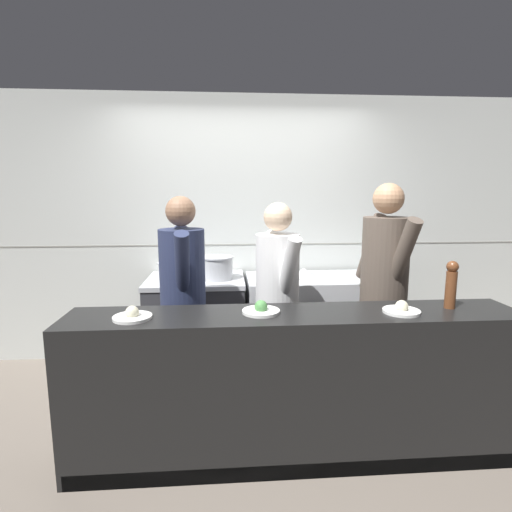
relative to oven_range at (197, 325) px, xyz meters
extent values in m
plane|color=#6B6056|center=(0.45, -1.02, -0.45)|extent=(14.00, 14.00, 0.00)
cube|color=silver|center=(0.45, 0.40, 0.85)|extent=(8.00, 0.06, 2.60)
cube|color=gray|center=(0.45, 0.37, 0.70)|extent=(8.00, 0.00, 0.01)
cube|color=#38383D|center=(0.00, 0.00, -0.02)|extent=(0.86, 0.70, 0.85)
cube|color=#B7BABF|center=(0.00, 0.00, 0.43)|extent=(0.88, 0.71, 0.04)
cube|color=#B7BABF|center=(0.00, -0.33, 0.04)|extent=(0.78, 0.03, 0.10)
cube|color=#B7BABF|center=(1.15, 0.00, -0.01)|extent=(1.35, 0.65, 0.88)
cube|color=black|center=(1.15, -0.30, -0.40)|extent=(1.33, 0.04, 0.10)
cube|color=black|center=(0.70, -1.29, 0.03)|extent=(2.78, 0.45, 0.95)
cube|color=black|center=(0.70, -1.50, -0.40)|extent=(2.72, 0.04, 0.10)
cylinder|color=#B7BABF|center=(-0.18, -0.01, 0.52)|extent=(0.30, 0.30, 0.15)
cylinder|color=#B7BABF|center=(-0.18, -0.01, 0.59)|extent=(0.31, 0.31, 0.01)
cylinder|color=#B7BABF|center=(0.19, -0.06, 0.55)|extent=(0.29, 0.29, 0.21)
cylinder|color=#B7BABF|center=(0.19, -0.06, 0.65)|extent=(0.30, 0.30, 0.01)
cone|color=#B7BABF|center=(1.02, 0.08, 0.47)|extent=(0.23, 0.23, 0.07)
cube|color=#B7BABF|center=(0.86, -0.13, 0.44)|extent=(0.21, 0.14, 0.01)
cube|color=black|center=(0.72, -0.21, 0.45)|extent=(0.11, 0.08, 0.02)
cylinder|color=white|center=(-0.26, -1.33, 0.51)|extent=(0.22, 0.22, 0.02)
sphere|color=beige|center=(-0.26, -1.33, 0.54)|extent=(0.08, 0.08, 0.08)
cylinder|color=white|center=(0.49, -1.27, 0.51)|extent=(0.23, 0.23, 0.02)
sphere|color=#4C8C47|center=(0.49, -1.27, 0.54)|extent=(0.08, 0.08, 0.08)
cylinder|color=white|center=(1.34, -1.33, 0.51)|extent=(0.22, 0.22, 0.02)
sphere|color=beige|center=(1.34, -1.33, 0.54)|extent=(0.08, 0.08, 0.08)
cylinder|color=brown|center=(1.69, -1.26, 0.62)|extent=(0.07, 0.07, 0.24)
sphere|color=brown|center=(1.69, -1.26, 0.77)|extent=(0.07, 0.07, 0.07)
cube|color=black|center=(-0.04, -0.68, -0.06)|extent=(0.30, 0.22, 0.77)
cylinder|color=#262D4C|center=(-0.04, -0.68, 0.64)|extent=(0.37, 0.37, 0.64)
sphere|color=#8C664C|center=(-0.04, -0.68, 1.09)|extent=(0.22, 0.22, 0.22)
cylinder|color=#262D4C|center=(-0.07, -0.48, 0.72)|extent=(0.14, 0.33, 0.53)
cylinder|color=#262D4C|center=(-0.02, -0.87, 0.72)|extent=(0.14, 0.33, 0.53)
cube|color=black|center=(0.66, -0.70, -0.07)|extent=(0.31, 0.24, 0.75)
cylinder|color=white|center=(0.66, -0.70, 0.61)|extent=(0.40, 0.40, 0.62)
sphere|color=beige|center=(0.66, -0.70, 1.05)|extent=(0.21, 0.21, 0.21)
cylinder|color=white|center=(0.61, -0.51, 0.68)|extent=(0.18, 0.33, 0.52)
cylinder|color=white|center=(0.71, -0.88, 0.68)|extent=(0.18, 0.33, 0.52)
cube|color=black|center=(1.49, -0.69, -0.04)|extent=(0.33, 0.25, 0.81)
cylinder|color=brown|center=(1.49, -0.69, 0.70)|extent=(0.41, 0.41, 0.67)
sphere|color=tan|center=(1.49, -0.69, 1.18)|extent=(0.23, 0.23, 0.23)
cylinder|color=brown|center=(1.45, -0.48, 0.78)|extent=(0.17, 0.35, 0.56)
cylinder|color=brown|center=(1.53, -0.89, 0.78)|extent=(0.17, 0.35, 0.56)
camera|label=1|loc=(0.28, -3.60, 1.24)|focal=28.00mm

